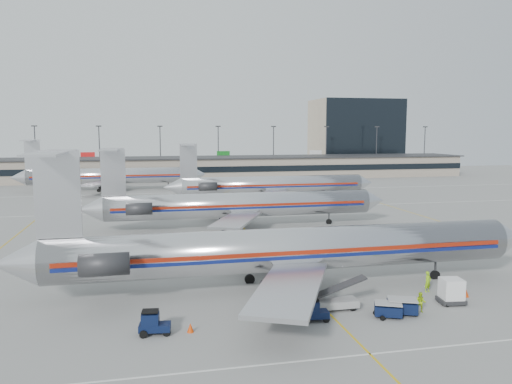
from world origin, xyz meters
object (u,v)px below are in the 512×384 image
object	(u,v)px
jet_foreground	(278,249)
uld_container	(451,291)
belt_loader	(333,301)
tug_center	(313,311)
jet_second_row	(235,205)

from	to	relation	value
jet_foreground	uld_container	bearing A→B (deg)	-26.60
uld_container	belt_loader	xyz separation A→B (m)	(-9.60, 0.73, -0.35)
tug_center	belt_loader	distance (m)	2.96
tug_center	belt_loader	size ratio (longest dim) A/B	0.45
uld_container	jet_foreground	bearing A→B (deg)	160.84
jet_second_row	uld_container	world-z (taller)	jet_second_row
belt_loader	uld_container	bearing A→B (deg)	-4.50
jet_second_row	tug_center	distance (m)	35.61
jet_foreground	tug_center	xyz separation A→B (m)	(0.58, -7.41, -2.78)
belt_loader	jet_foreground	bearing A→B (deg)	117.19
jet_foreground	uld_container	size ratio (longest dim) A/B	22.23
jet_foreground	jet_second_row	bearing A→B (deg)	87.63
tug_center	uld_container	bearing A→B (deg)	10.07
jet_foreground	jet_second_row	xyz separation A→B (m)	(1.17, 28.11, -0.23)
jet_foreground	tug_center	size ratio (longest dim) A/B	22.00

